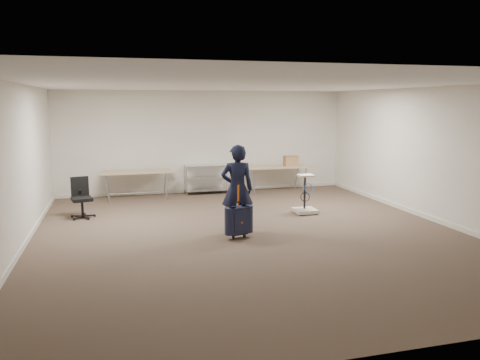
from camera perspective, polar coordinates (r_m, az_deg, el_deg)
name	(u,v)px	position (r m, az deg, el deg)	size (l,w,h in m)	color
ground	(250,234)	(8.97, 1.22, -6.57)	(9.00, 9.00, 0.00)	#4C3C2E
room_shell	(232,215)	(10.24, -0.95, -4.25)	(8.00, 9.00, 9.00)	white
folding_table_left	(137,173)	(12.37, -12.47, 0.84)	(1.80, 0.75, 0.73)	tan
folding_table_right	(276,168)	(13.09, 4.38, 1.50)	(1.80, 0.75, 0.73)	tan
wire_shelf	(207,178)	(12.87, -4.02, 0.30)	(1.22, 0.47, 0.80)	silver
person	(237,189)	(8.92, -0.35, -1.07)	(0.62, 0.40, 1.69)	black
suitcase	(239,220)	(8.60, -0.14, -4.93)	(0.40, 0.29, 0.99)	black
office_chair	(82,206)	(10.70, -18.71, -2.97)	(0.53, 0.53, 0.88)	black
equipment_cart	(305,203)	(10.66, 7.97, -2.80)	(0.49, 0.49, 0.88)	beige
cardboard_box	(291,161)	(13.12, 6.21, 2.34)	(0.37, 0.28, 0.28)	olive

